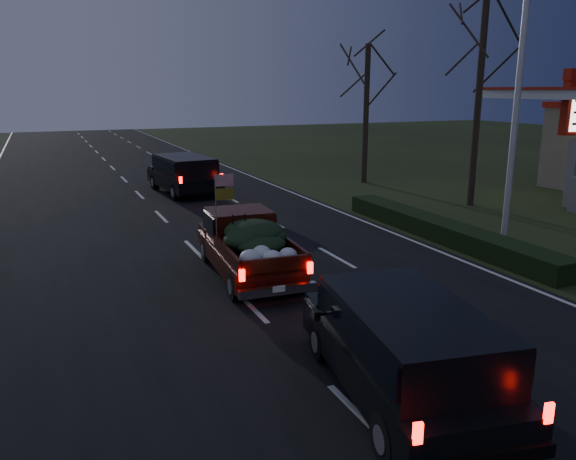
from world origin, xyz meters
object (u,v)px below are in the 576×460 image
object	(u,v)px
light_pole	(520,66)
rear_suv	(405,342)
pickup_truck	(247,242)
lead_suv	(184,171)

from	to	relation	value
light_pole	rear_suv	size ratio (longest dim) A/B	1.87
pickup_truck	lead_suv	size ratio (longest dim) A/B	0.92
light_pole	pickup_truck	xyz separation A→B (m)	(-8.78, 0.12, -4.57)
light_pole	lead_suv	size ratio (longest dim) A/B	1.78
pickup_truck	rear_suv	xyz separation A→B (m)	(0.14, -6.83, 0.10)
pickup_truck	rear_suv	size ratio (longest dim) A/B	0.97
light_pole	rear_suv	distance (m)	11.82
lead_suv	rear_suv	distance (m)	19.32
light_pole	rear_suv	xyz separation A→B (m)	(-8.64, -6.71, -4.47)
pickup_truck	lead_suv	bearing A→B (deg)	88.03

